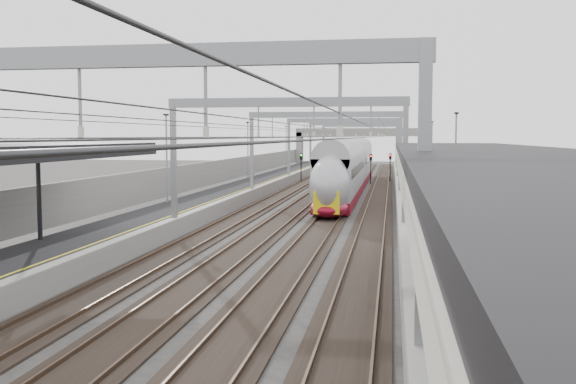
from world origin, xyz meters
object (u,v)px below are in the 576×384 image
(train, at_px, (350,171))
(signal_green, at_px, (301,162))
(overbridge, at_px, (360,137))
(bench, at_px, (451,244))

(train, bearing_deg, signal_green, 117.44)
(overbridge, bearing_deg, bench, -84.92)
(bench, xyz_separation_m, signal_green, (-13.02, 52.34, 0.83))
(bench, distance_m, signal_green, 53.94)
(train, relative_size, signal_green, 14.13)
(overbridge, height_order, train, overbridge)
(overbridge, distance_m, signal_green, 36.01)
(bench, bearing_deg, signal_green, 103.97)
(bench, relative_size, signal_green, 0.55)
(signal_green, bearing_deg, train, -62.56)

